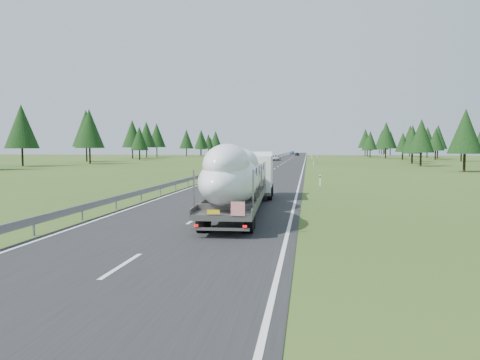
# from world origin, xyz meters

# --- Properties ---
(ground) EXTENTS (400.00, 400.00, 0.00)m
(ground) POSITION_xyz_m (0.00, 0.00, 0.00)
(ground) COLOR #334B19
(ground) RESTS_ON ground
(road_surface) EXTENTS (10.00, 400.00, 0.02)m
(road_surface) POSITION_xyz_m (0.00, 100.00, 0.01)
(road_surface) COLOR black
(road_surface) RESTS_ON ground
(guardrail) EXTENTS (0.10, 400.00, 0.76)m
(guardrail) POSITION_xyz_m (-5.30, 99.94, 0.60)
(guardrail) COLOR slate
(guardrail) RESTS_ON ground
(marker_posts) EXTENTS (0.13, 350.08, 1.00)m
(marker_posts) POSITION_xyz_m (6.50, 155.00, 0.54)
(marker_posts) COLOR silver
(marker_posts) RESTS_ON ground
(highway_sign) EXTENTS (0.08, 0.90, 2.60)m
(highway_sign) POSITION_xyz_m (7.20, 80.00, 1.81)
(highway_sign) COLOR slate
(highway_sign) RESTS_ON ground
(tree_line_right) EXTENTS (26.23, 286.07, 12.64)m
(tree_line_right) POSITION_xyz_m (38.29, 109.44, 6.61)
(tree_line_right) COLOR black
(tree_line_right) RESTS_ON ground
(tree_line_left) EXTENTS (15.39, 286.96, 12.62)m
(tree_line_left) POSITION_xyz_m (-44.15, 114.10, 7.08)
(tree_line_left) COLOR black
(tree_line_left) RESTS_ON ground
(boat_truck) EXTENTS (3.00, 17.36, 3.65)m
(boat_truck) POSITION_xyz_m (1.84, 11.87, 1.97)
(boat_truck) COLOR white
(boat_truck) RESTS_ON ground
(distant_van) EXTENTS (2.63, 5.38, 1.47)m
(distant_van) POSITION_xyz_m (-3.21, 111.04, 0.74)
(distant_van) COLOR silver
(distant_van) RESTS_ON ground
(distant_car_dark) EXTENTS (1.72, 4.15, 1.41)m
(distant_car_dark) POSITION_xyz_m (0.92, 184.20, 0.70)
(distant_car_dark) COLOR black
(distant_car_dark) RESTS_ON ground
(distant_car_blue) EXTENTS (1.92, 4.64, 1.49)m
(distant_car_blue) POSITION_xyz_m (-2.47, 226.93, 0.75)
(distant_car_blue) COLOR #192D47
(distant_car_blue) RESTS_ON ground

